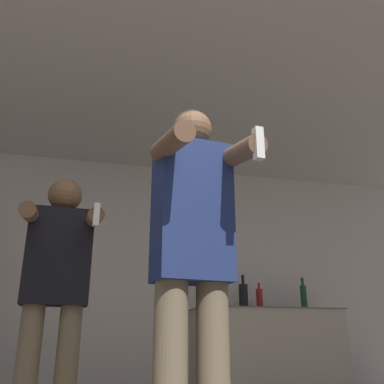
% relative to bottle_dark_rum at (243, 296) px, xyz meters
% --- Properties ---
extents(wall_back, '(7.00, 0.06, 2.55)m').
position_rel_bottle_dark_rum_xyz_m(wall_back, '(-1.29, 0.33, 0.20)').
color(wall_back, silver).
rests_on(wall_back, ground_plane).
extents(ceiling_slab, '(7.00, 3.91, 0.05)m').
position_rel_bottle_dark_rum_xyz_m(ceiling_slab, '(-1.29, -1.39, 1.50)').
color(ceiling_slab, silver).
rests_on(ceiling_slab, wall_back).
extents(counter, '(1.49, 0.65, 0.94)m').
position_rel_bottle_dark_rum_xyz_m(counter, '(0.23, -0.01, -0.60)').
color(counter, '#BCB29E').
rests_on(counter, ground_plane).
extents(bottle_dark_rum, '(0.09, 0.09, 0.35)m').
position_rel_bottle_dark_rum_xyz_m(bottle_dark_rum, '(0.00, 0.00, 0.00)').
color(bottle_dark_rum, black).
rests_on(bottle_dark_rum, counter).
extents(bottle_clear_vodka, '(0.07, 0.07, 0.34)m').
position_rel_bottle_dark_rum_xyz_m(bottle_clear_vodka, '(0.68, -0.00, 0.01)').
color(bottle_clear_vodka, '#194723').
rests_on(bottle_clear_vodka, counter).
extents(bottle_tall_gin, '(0.07, 0.07, 0.28)m').
position_rel_bottle_dark_rum_xyz_m(bottle_tall_gin, '(0.18, -0.00, -0.02)').
color(bottle_tall_gin, maroon).
rests_on(bottle_tall_gin, counter).
extents(bottle_red_label, '(0.08, 0.08, 0.29)m').
position_rel_bottle_dark_rum_xyz_m(bottle_red_label, '(-0.33, -0.00, -0.02)').
color(bottle_red_label, maroon).
rests_on(bottle_red_label, counter).
extents(person_woman_foreground, '(0.45, 0.50, 1.67)m').
position_rel_bottle_dark_rum_xyz_m(person_woman_foreground, '(-1.13, -2.50, -0.14)').
color(person_woman_foreground, '#75664C').
rests_on(person_woman_foreground, ground_plane).
extents(person_man_side, '(0.51, 0.52, 1.68)m').
position_rel_bottle_dark_rum_xyz_m(person_man_side, '(-1.76, -1.39, -0.09)').
color(person_man_side, '#75664C').
rests_on(person_man_side, ground_plane).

